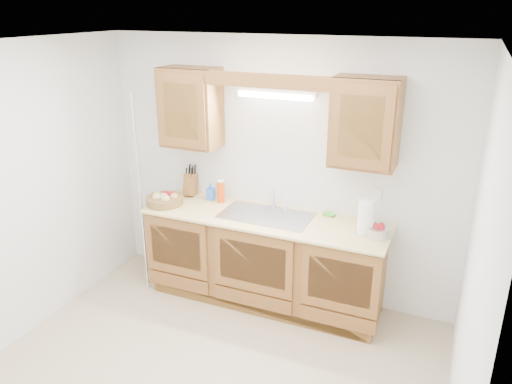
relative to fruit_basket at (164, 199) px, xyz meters
The scene contains 17 objects.
room 1.53m from the fruit_basket, 46.55° to the right, with size 3.52×3.50×2.50m.
base_cabinets 1.15m from the fruit_basket, ahead, with size 2.20×0.60×0.86m, color brown.
countertop 1.04m from the fruit_basket, ahead, with size 2.30×0.63×0.04m, color #E4C478.
upper_cabinet_left 0.93m from the fruit_basket, 51.02° to the left, with size 0.55×0.33×0.75m, color brown.
upper_cabinet_right 2.07m from the fruit_basket, ahead, with size 0.55×0.33×0.75m, color brown.
valance 1.58m from the fruit_basket, ahead, with size 2.20×0.05×0.12m, color brown.
fluorescent_fixture 1.51m from the fruit_basket, 17.73° to the left, with size 0.76×0.08×0.08m.
sink 1.04m from the fruit_basket, ahead, with size 0.84×0.46×0.36m.
wire_shelf_pole 0.23m from the fruit_basket, 138.05° to the right, with size 0.03×0.03×2.00m, color silver.
outlet_plate 2.03m from the fruit_basket, 11.54° to the left, with size 0.08×0.01×0.12m, color white.
fruit_basket is the anchor object (origin of this frame).
knife_block 0.35m from the fruit_basket, 70.95° to the left, with size 0.14×0.20×0.33m.
orange_canister 0.56m from the fruit_basket, 28.20° to the left, with size 0.09×0.09×0.23m.
soap_bottle 0.47m from the fruit_basket, 38.51° to the left, with size 0.08×0.08×0.17m, color blue.
sponge 1.61m from the fruit_basket, 12.52° to the left, with size 0.13×0.10×0.02m.
paper_towel 1.96m from the fruit_basket, ahead, with size 0.18×0.18×0.37m.
apple_bowl 2.06m from the fruit_basket, ahead, with size 0.25×0.25×0.12m.
Camera 1 is at (1.59, -2.75, 2.74)m, focal length 35.00 mm.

